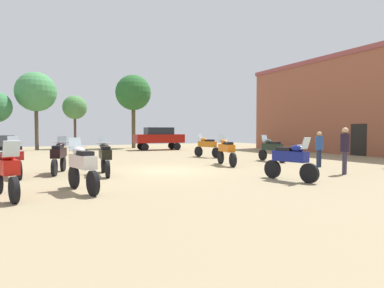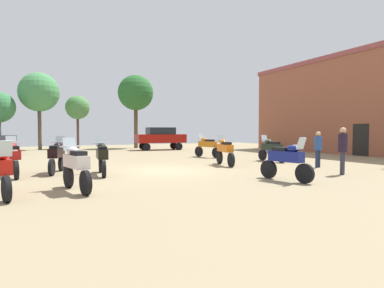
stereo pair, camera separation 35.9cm
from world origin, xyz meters
TOP-DOWN VIEW (x-y plane):
  - ground_plane at (0.00, 0.00)m, footprint 44.00×52.00m
  - brick_building at (18.00, 4.43)m, footprint 6.12×16.40m
  - motorcycle_1 at (-2.49, -0.13)m, footprint 0.63×2.24m
  - motorcycle_2 at (5.14, 5.20)m, footprint 0.82×2.20m
  - motorcycle_3 at (3.57, 0.62)m, footprint 0.73×2.24m
  - motorcycle_4 at (2.80, -4.48)m, footprint 0.69×2.09m
  - motorcycle_7 at (-3.80, -3.24)m, footprint 0.70×2.11m
  - motorcycle_8 at (-4.02, 1.15)m, footprint 0.83×2.09m
  - motorcycle_9 at (-5.65, -3.27)m, footprint 0.80×2.23m
  - motorcycle_11 at (-5.53, 0.78)m, footprint 0.67×2.24m
  - motorcycle_12 at (6.93, 1.12)m, footprint 0.62×2.20m
  - car_1 at (5.36, 14.08)m, footprint 4.42×2.11m
  - person_1 at (5.82, -4.28)m, footprint 0.46×0.46m
  - person_2 at (6.91, -2.11)m, footprint 0.41×0.41m
  - tree_1 at (-0.96, 19.68)m, footprint 2.25×2.25m
  - tree_2 at (-4.29, 18.87)m, footprint 3.44×3.44m
  - tree_5 at (4.32, 18.18)m, footprint 3.47×3.47m

SIDE VIEW (x-z plane):
  - ground_plane at x=0.00m, z-range 0.00..0.02m
  - motorcycle_12 at x=6.93m, z-range 0.01..1.47m
  - motorcycle_1 at x=-2.49m, z-range 0.01..1.48m
  - motorcycle_9 at x=-5.65m, z-range 0.01..1.48m
  - motorcycle_8 at x=-4.02m, z-range 0.01..1.48m
  - motorcycle_4 at x=2.80m, z-range 0.00..1.49m
  - motorcycle_7 at x=-3.80m, z-range 0.00..1.50m
  - motorcycle_11 at x=-5.53m, z-range 0.01..1.51m
  - motorcycle_2 at x=5.14m, z-range 0.01..1.51m
  - motorcycle_3 at x=3.57m, z-range 0.01..1.52m
  - person_2 at x=6.91m, z-range 0.16..1.82m
  - person_1 at x=5.82m, z-range 0.18..2.01m
  - car_1 at x=5.36m, z-range 0.19..2.19m
  - brick_building at x=18.00m, z-range 0.01..7.41m
  - tree_1 at x=-0.96m, z-range 1.39..6.44m
  - tree_2 at x=-4.29m, z-range 1.69..8.54m
  - tree_5 at x=4.32m, z-range 1.83..9.03m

